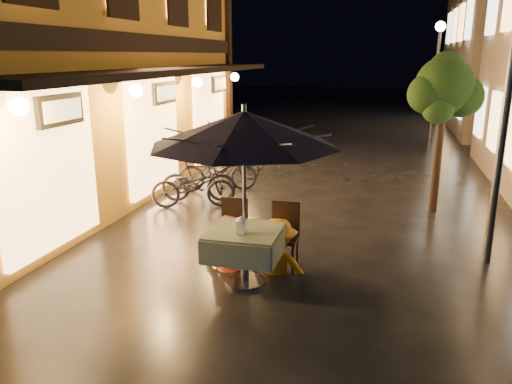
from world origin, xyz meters
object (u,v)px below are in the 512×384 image
(streetlamp_near, at_px, (512,66))
(table_lantern, at_px, (241,224))
(person_orange, at_px, (227,217))
(bicycle_0, at_px, (193,186))
(person_yellow, at_px, (278,221))
(patio_umbrella, at_px, (244,129))
(cafe_table, at_px, (245,243))

(streetlamp_near, distance_m, table_lantern, 4.31)
(person_orange, xyz_separation_m, bicycle_0, (-1.61, 2.66, -0.32))
(person_orange, relative_size, person_yellow, 0.99)
(streetlamp_near, height_order, person_orange, streetlamp_near)
(patio_umbrella, height_order, bicycle_0, patio_umbrella)
(table_lantern, bearing_deg, bicycle_0, 121.25)
(streetlamp_near, height_order, patio_umbrella, streetlamp_near)
(table_lantern, bearing_deg, patio_umbrella, 90.00)
(patio_umbrella, distance_m, bicycle_0, 4.13)
(person_yellow, bearing_deg, streetlamp_near, -168.54)
(streetlamp_near, xyz_separation_m, cafe_table, (-3.37, -1.62, -2.33))
(table_lantern, relative_size, person_yellow, 0.16)
(cafe_table, height_order, person_yellow, person_yellow)
(streetlamp_near, distance_m, patio_umbrella, 3.82)
(table_lantern, distance_m, person_yellow, 0.76)
(cafe_table, height_order, patio_umbrella, patio_umbrella)
(streetlamp_near, distance_m, cafe_table, 4.41)
(person_orange, bearing_deg, patio_umbrella, 132.09)
(cafe_table, height_order, table_lantern, table_lantern)
(patio_umbrella, relative_size, bicycle_0, 1.48)
(bicycle_0, bearing_deg, person_orange, -169.04)
(table_lantern, height_order, person_yellow, person_yellow)
(patio_umbrella, distance_m, person_orange, 1.53)
(cafe_table, distance_m, table_lantern, 0.37)
(cafe_table, xyz_separation_m, patio_umbrella, (0.00, -0.00, 1.56))
(person_yellow, xyz_separation_m, bicycle_0, (-2.37, 2.67, -0.33))
(cafe_table, relative_size, bicycle_0, 0.58)
(streetlamp_near, distance_m, person_yellow, 3.87)
(cafe_table, bearing_deg, person_orange, 128.59)
(table_lantern, distance_m, person_orange, 0.81)
(person_yellow, bearing_deg, bicycle_0, -57.21)
(person_orange, height_order, bicycle_0, person_orange)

